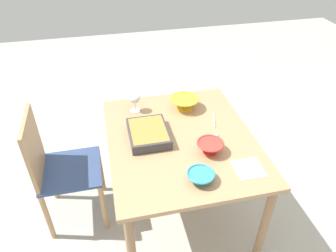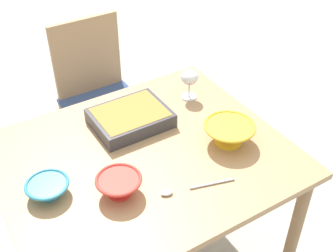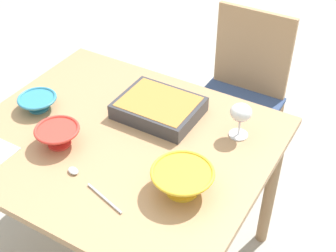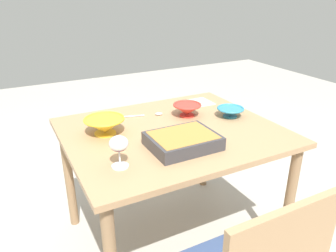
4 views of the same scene
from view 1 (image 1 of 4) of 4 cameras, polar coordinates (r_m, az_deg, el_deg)
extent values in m
plane|color=#B2ADA3|center=(2.58, 1.92, -14.89)|extent=(8.00, 8.00, 0.00)
cube|color=tan|center=(2.07, 2.32, -2.45)|extent=(1.12, 0.94, 0.03)
cylinder|color=#93704E|center=(2.65, -9.37, -3.16)|extent=(0.05, 0.05, 0.70)
cylinder|color=#93704E|center=(1.97, -6.55, -21.63)|extent=(0.05, 0.05, 0.70)
cylinder|color=#93704E|center=(2.78, 7.79, -0.78)|extent=(0.05, 0.05, 0.70)
cylinder|color=#93704E|center=(2.15, 16.91, -16.74)|extent=(0.05, 0.05, 0.70)
cube|color=#334772|center=(2.35, -17.10, -7.55)|extent=(0.42, 0.42, 0.02)
cube|color=tan|center=(2.23, -23.07, -3.72)|extent=(0.40, 0.02, 0.45)
cylinder|color=tan|center=(2.36, -11.49, -14.20)|extent=(0.04, 0.04, 0.44)
cylinder|color=tan|center=(2.62, -12.00, -7.82)|extent=(0.04, 0.04, 0.44)
cylinder|color=tan|center=(2.41, -20.83, -15.12)|extent=(0.04, 0.04, 0.44)
cylinder|color=tan|center=(2.67, -20.23, -8.77)|extent=(0.04, 0.04, 0.44)
cylinder|color=white|center=(2.33, -5.86, 2.80)|extent=(0.07, 0.07, 0.01)
cylinder|color=white|center=(2.31, -5.92, 3.60)|extent=(0.01, 0.01, 0.07)
ellipsoid|color=white|center=(2.27, -6.03, 5.05)|extent=(0.08, 0.08, 0.06)
ellipsoid|color=#4C0A19|center=(2.28, -6.01, 4.80)|extent=(0.07, 0.07, 0.04)
cube|color=#38383D|center=(2.05, -3.55, -1.36)|extent=(0.32, 0.25, 0.06)
cube|color=#B27A38|center=(2.04, -3.57, -0.83)|extent=(0.29, 0.23, 0.02)
cylinder|color=red|center=(1.97, 7.50, -4.56)|extent=(0.09, 0.09, 0.01)
cone|color=red|center=(1.95, 7.58, -3.79)|extent=(0.16, 0.16, 0.06)
torus|color=red|center=(1.93, 7.65, -3.09)|extent=(0.17, 0.17, 0.01)
cylinder|color=yellow|center=(2.35, 2.97, 3.27)|extent=(0.11, 0.11, 0.01)
cone|color=yellow|center=(2.33, 3.00, 4.13)|extent=(0.20, 0.20, 0.07)
torus|color=yellow|center=(2.31, 3.03, 4.92)|extent=(0.21, 0.21, 0.01)
cylinder|color=teal|center=(1.79, 5.84, -9.64)|extent=(0.08, 0.08, 0.01)
cone|color=teal|center=(1.77, 5.89, -9.05)|extent=(0.15, 0.15, 0.04)
torus|color=teal|center=(1.75, 5.93, -8.55)|extent=(0.16, 0.16, 0.01)
cylinder|color=silver|center=(2.24, 8.33, 1.05)|extent=(0.17, 0.06, 0.01)
ellipsoid|color=silver|center=(2.10, 8.64, -1.64)|extent=(0.05, 0.04, 0.01)
cube|color=#B2CCB7|center=(1.91, 14.28, -7.42)|extent=(0.17, 0.17, 0.00)
camera|label=2|loc=(1.87, 50.72, 20.64)|focal=47.07mm
camera|label=3|loc=(2.83, 22.94, 31.19)|focal=50.09mm
camera|label=4|loc=(2.58, -36.38, 16.82)|focal=35.08mm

